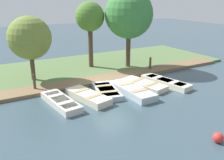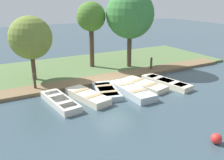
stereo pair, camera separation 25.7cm
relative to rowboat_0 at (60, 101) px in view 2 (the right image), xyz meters
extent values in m
plane|color=#384C56|center=(-1.06, 3.85, -0.19)|extent=(80.00, 80.00, 0.00)
cube|color=#567042|center=(-6.06, 3.85, -0.10)|extent=(8.00, 24.00, 0.18)
cube|color=brown|center=(-2.62, 3.85, -0.09)|extent=(1.54, 21.60, 0.20)
cube|color=beige|center=(0.00, 0.00, -0.01)|extent=(3.33, 1.37, 0.36)
cube|color=#6B7F51|center=(0.00, 0.00, 0.16)|extent=(2.73, 1.08, 0.03)
cube|color=beige|center=(0.61, 0.07, 0.18)|extent=(0.43, 0.96, 0.03)
cube|color=beige|center=(-0.61, -0.07, 0.18)|extent=(0.43, 0.96, 0.03)
cube|color=beige|center=(0.04, 1.59, 0.00)|extent=(3.24, 1.71, 0.39)
cube|color=#4C709E|center=(0.04, 1.59, 0.18)|extent=(2.65, 1.36, 0.03)
cube|color=tan|center=(0.62, 1.72, 0.21)|extent=(0.51, 1.03, 0.03)
cube|color=tan|center=(-0.53, 1.46, 0.21)|extent=(0.51, 1.03, 0.03)
cube|color=#B2BCC1|center=(-0.27, 2.97, -0.04)|extent=(3.06, 1.82, 0.31)
cube|color=teal|center=(-0.27, 2.97, 0.10)|extent=(2.50, 1.45, 0.02)
cube|color=tan|center=(0.26, 2.85, 0.13)|extent=(0.53, 1.16, 0.03)
cube|color=tan|center=(-0.80, 3.09, 0.13)|extent=(0.53, 1.16, 0.03)
cube|color=#B2BCC1|center=(0.52, 4.31, 0.01)|extent=(3.56, 1.19, 0.41)
cube|color=beige|center=(0.52, 4.31, 0.20)|extent=(2.92, 0.93, 0.03)
cube|color=tan|center=(1.19, 4.31, 0.23)|extent=(0.36, 1.09, 0.03)
cube|color=tan|center=(-0.16, 4.31, 0.23)|extent=(0.36, 1.09, 0.03)
cube|color=beige|center=(-0.06, 5.62, -0.03)|extent=(3.28, 1.89, 0.33)
cube|color=beige|center=(-0.06, 5.62, 0.13)|extent=(2.68, 1.50, 0.03)
cube|color=tan|center=(0.51, 5.76, 0.15)|extent=(0.56, 1.13, 0.03)
cube|color=tan|center=(-0.63, 5.48, 0.15)|extent=(0.56, 1.13, 0.03)
cube|color=beige|center=(0.28, 7.17, -0.02)|extent=(3.68, 1.65, 0.34)
cube|color=teal|center=(0.28, 7.17, 0.14)|extent=(3.01, 1.32, 0.03)
cube|color=beige|center=(0.95, 7.30, 0.16)|extent=(0.53, 0.94, 0.03)
cube|color=beige|center=(-0.38, 7.03, 0.16)|extent=(0.53, 0.94, 0.03)
cylinder|color=#47382D|center=(-2.74, -0.72, 0.33)|extent=(0.16, 0.16, 1.05)
sphere|color=#47382D|center=(-2.74, -0.72, 0.89)|extent=(0.15, 0.15, 0.15)
cylinder|color=#47382D|center=(-2.74, 8.23, 0.33)|extent=(0.16, 0.16, 1.05)
sphere|color=#47382D|center=(-2.74, 8.23, 0.89)|extent=(0.15, 0.15, 0.15)
sphere|color=red|center=(6.69, 4.29, 0.03)|extent=(0.44, 0.44, 0.44)
cylinder|color=#4C3828|center=(-4.66, -0.33, 0.94)|extent=(0.29, 0.29, 2.26)
sphere|color=olive|center=(-4.66, -0.33, 2.85)|extent=(2.85, 2.85, 2.85)
cylinder|color=#4C3828|center=(-5.74, 4.54, 1.58)|extent=(0.36, 0.36, 3.53)
sphere|color=#4C7A2D|center=(-5.74, 4.54, 3.96)|extent=(2.25, 2.25, 2.25)
cylinder|color=#4C3828|center=(-4.31, 7.18, 1.46)|extent=(0.36, 0.36, 3.30)
sphere|color=#3D7F3D|center=(-4.31, 7.18, 4.13)|extent=(3.73, 3.73, 3.73)
camera|label=1|loc=(12.16, -3.78, 5.41)|focal=40.00mm
camera|label=2|loc=(12.29, -3.56, 5.41)|focal=40.00mm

